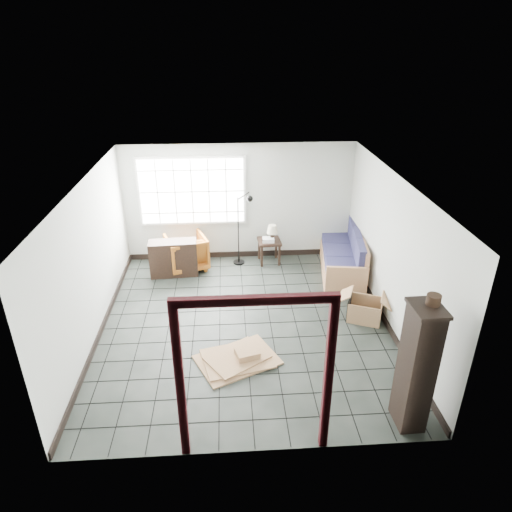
{
  "coord_description": "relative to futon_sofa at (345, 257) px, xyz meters",
  "views": [
    {
      "loc": [
        -0.26,
        -6.74,
        4.65
      ],
      "look_at": [
        0.21,
        0.3,
        1.19
      ],
      "focal_mm": 32.0,
      "sensor_mm": 36.0,
      "label": 1
    }
  ],
  "objects": [
    {
      "name": "window_panel",
      "position": [
        -3.22,
        0.88,
        1.26
      ],
      "size": [
        2.32,
        0.08,
        1.52
      ],
      "color": "silver",
      "rests_on": "ground"
    },
    {
      "name": "floor_lamp",
      "position": [
        -2.13,
        0.57,
        0.54
      ],
      "size": [
        0.51,
        0.33,
        1.64
      ],
      "rotation": [
        0.0,
        0.0,
        0.38
      ],
      "color": "black",
      "rests_on": "ground"
    },
    {
      "name": "tall_shelf",
      "position": [
        -0.18,
        -4.23,
        0.57
      ],
      "size": [
        0.39,
        0.5,
        1.79
      ],
      "rotation": [
        0.0,
        0.0,
        0.03
      ],
      "color": "black",
      "rests_on": "ground"
    },
    {
      "name": "ground",
      "position": [
        -2.22,
        -1.83,
        -0.34
      ],
      "size": [
        5.5,
        5.5,
        0.0
      ],
      "primitive_type": "plane",
      "color": "black",
      "rests_on": "ground"
    },
    {
      "name": "pot",
      "position": [
        -0.11,
        -4.18,
        1.51
      ],
      "size": [
        0.19,
        0.19,
        0.13
      ],
      "rotation": [
        0.0,
        0.0,
        -0.17
      ],
      "color": "black",
      "rests_on": "tall_shelf"
    },
    {
      "name": "open_box",
      "position": [
        -0.07,
        -1.81,
        -0.15
      ],
      "size": [
        1.04,
        0.78,
        0.53
      ],
      "rotation": [
        0.0,
        0.0,
        -0.4
      ],
      "color": "#996D4A",
      "rests_on": "ground"
    },
    {
      "name": "room_shell",
      "position": [
        -2.22,
        -1.8,
        1.34
      ],
      "size": [
        5.02,
        5.52,
        2.61
      ],
      "color": "#B4BAB2",
      "rests_on": "ground"
    },
    {
      "name": "console_shelf",
      "position": [
        -3.63,
        0.13,
        0.04
      ],
      "size": [
        1.01,
        0.45,
        0.77
      ],
      "rotation": [
        0.0,
        0.0,
        0.06
      ],
      "color": "black",
      "rests_on": "ground"
    },
    {
      "name": "table_lamp",
      "position": [
        -1.51,
        0.55,
        0.45
      ],
      "size": [
        0.26,
        0.26,
        0.37
      ],
      "rotation": [
        0.0,
        0.0,
        -0.09
      ],
      "color": "black",
      "rests_on": "side_table"
    },
    {
      "name": "armchair",
      "position": [
        -3.38,
        0.41,
        0.07
      ],
      "size": [
        1.01,
        0.98,
        0.83
      ],
      "primitive_type": "imported",
      "rotation": [
        0.0,
        0.0,
        3.47
      ],
      "color": "#945115",
      "rests_on": "ground"
    },
    {
      "name": "doorway_trim",
      "position": [
        -2.22,
        -4.53,
        1.04
      ],
      "size": [
        1.8,
        0.08,
        2.2
      ],
      "color": "#360C11",
      "rests_on": "ground"
    },
    {
      "name": "side_table",
      "position": [
        -1.57,
        0.57,
        0.1
      ],
      "size": [
        0.52,
        0.52,
        0.54
      ],
      "rotation": [
        0.0,
        0.0,
        0.07
      ],
      "color": "black",
      "rests_on": "ground"
    },
    {
      "name": "futon_sofa",
      "position": [
        0.0,
        0.0,
        0.0
      ],
      "size": [
        1.11,
        2.23,
        0.95
      ],
      "rotation": [
        0.0,
        0.0,
        -0.15
      ],
      "color": "#9C7046",
      "rests_on": "ground"
    },
    {
      "name": "projector",
      "position": [
        -1.6,
        0.5,
        0.24
      ],
      "size": [
        0.27,
        0.21,
        0.09
      ],
      "rotation": [
        0.0,
        0.0,
        -0.03
      ],
      "color": "silver",
      "rests_on": "side_table"
    },
    {
      "name": "cardboard_pile",
      "position": [
        -2.36,
        -2.83,
        -0.3
      ],
      "size": [
        1.45,
        1.28,
        0.18
      ],
      "rotation": [
        0.0,
        0.0,
        0.38
      ],
      "color": "#996D4A",
      "rests_on": "ground"
    }
  ]
}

